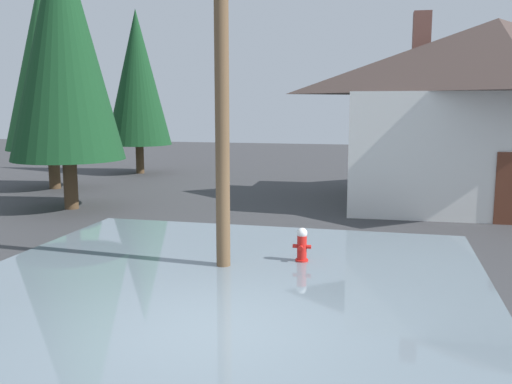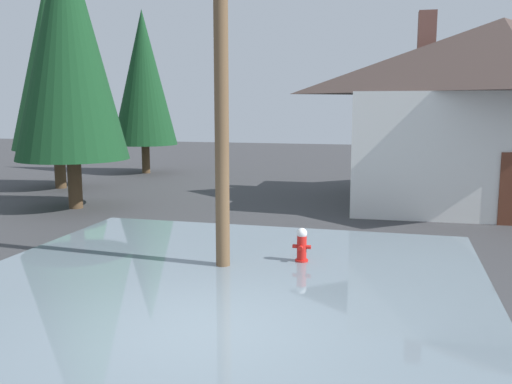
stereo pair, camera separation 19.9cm
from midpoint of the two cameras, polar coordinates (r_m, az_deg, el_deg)
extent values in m
cube|color=#38383A|center=(8.38, -4.00, -14.31)|extent=(80.00, 80.00, 0.10)
cube|color=slate|center=(10.51, -2.97, -8.97)|extent=(9.66, 9.27, 0.06)
cylinder|color=red|center=(11.66, 5.18, -7.11)|extent=(0.27, 0.27, 0.09)
cylinder|color=red|center=(11.58, 5.20, -5.71)|extent=(0.20, 0.20, 0.50)
sphere|color=white|center=(11.50, 5.22, -4.23)|extent=(0.22, 0.22, 0.22)
cylinder|color=red|center=(11.59, 4.49, -5.55)|extent=(0.09, 0.08, 0.08)
cylinder|color=red|center=(11.55, 5.91, -5.63)|extent=(0.09, 0.08, 0.08)
cylinder|color=red|center=(11.43, 5.08, -5.77)|extent=(0.10, 0.09, 0.10)
cylinder|color=brown|center=(10.91, -3.06, 13.73)|extent=(0.28, 0.28, 8.35)
cube|color=silver|center=(19.98, 23.59, 4.03)|extent=(9.21, 7.27, 3.64)
pyramid|color=#473833|center=(19.99, 24.13, 12.63)|extent=(9.94, 7.85, 2.37)
cube|color=brown|center=(20.99, 17.33, 14.40)|extent=(0.62, 0.62, 2.13)
cylinder|color=#4C3823|center=(18.56, -17.76, 0.82)|extent=(0.44, 0.44, 1.57)
cone|color=#143D1E|center=(18.50, -18.41, 14.32)|extent=(3.49, 3.49, 7.15)
cylinder|color=#4C3823|center=(23.31, -19.20, 2.29)|extent=(0.43, 0.43, 1.56)
cone|color=#1E5128|center=(23.25, -19.75, 12.93)|extent=(3.46, 3.46, 7.09)
cylinder|color=#4C3823|center=(27.48, -11.01, 3.36)|extent=(0.38, 0.38, 1.39)
cone|color=#143D1E|center=(27.39, -11.25, 11.40)|extent=(3.08, 3.08, 6.31)
camera|label=1|loc=(0.10, -89.51, 0.08)|focal=39.05mm
camera|label=2|loc=(0.10, 90.49, -0.08)|focal=39.05mm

